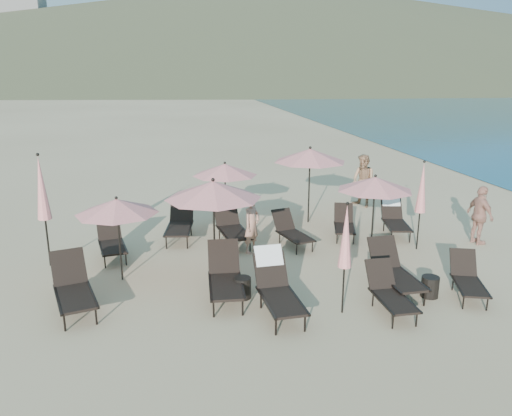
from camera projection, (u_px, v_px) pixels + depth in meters
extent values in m
plane|color=#D6BA8C|center=(335.00, 299.00, 10.57)|extent=(800.00, 800.00, 0.00)
cone|color=brown|center=(276.00, 30.00, 297.85)|extent=(690.00, 690.00, 55.00)
cone|color=brown|center=(448.00, 53.00, 349.96)|extent=(280.00, 280.00, 32.00)
cube|color=beige|center=(19.00, 26.00, 226.00)|extent=(22.00, 18.00, 48.00)
cube|color=beige|center=(97.00, 45.00, 293.07)|extent=(18.00, 16.00, 38.00)
cube|color=black|center=(76.00, 298.00, 9.76)|extent=(1.03, 1.45, 0.05)
cube|color=black|center=(69.00, 267.00, 10.44)|extent=(0.79, 0.67, 0.67)
cylinder|color=black|center=(64.00, 322.00, 9.22)|extent=(0.04, 0.04, 0.37)
cylinder|color=black|center=(58.00, 298.00, 10.19)|extent=(0.04, 0.04, 0.37)
cylinder|color=black|center=(96.00, 316.00, 9.47)|extent=(0.04, 0.04, 0.37)
cylinder|color=black|center=(87.00, 293.00, 10.44)|extent=(0.04, 0.04, 0.37)
cube|color=black|center=(57.00, 299.00, 9.67)|extent=(0.47, 1.42, 0.04)
cube|color=black|center=(92.00, 293.00, 9.95)|extent=(0.47, 1.42, 0.04)
cube|color=black|center=(226.00, 287.00, 10.26)|extent=(0.74, 1.35, 0.05)
cube|color=black|center=(224.00, 257.00, 11.02)|extent=(0.70, 0.53, 0.68)
cylinder|color=black|center=(214.00, 308.00, 9.75)|extent=(0.04, 0.04, 0.37)
cylinder|color=black|center=(212.00, 285.00, 10.83)|extent=(0.04, 0.04, 0.37)
cylinder|color=black|center=(243.00, 307.00, 9.82)|extent=(0.04, 0.04, 0.37)
cylinder|color=black|center=(238.00, 283.00, 10.90)|extent=(0.04, 0.04, 0.37)
cube|color=black|center=(210.00, 286.00, 10.27)|extent=(0.11, 1.48, 0.04)
cube|color=black|center=(242.00, 284.00, 10.34)|extent=(0.11, 1.48, 0.04)
cube|color=black|center=(282.00, 302.00, 9.60)|extent=(0.76, 1.34, 0.05)
cube|color=black|center=(271.00, 270.00, 10.33)|extent=(0.70, 0.54, 0.66)
cylinder|color=black|center=(276.00, 326.00, 9.09)|extent=(0.04, 0.04, 0.37)
cylinder|color=black|center=(261.00, 300.00, 10.12)|extent=(0.04, 0.04, 0.37)
cylinder|color=black|center=(305.00, 323.00, 9.22)|extent=(0.04, 0.04, 0.37)
cylinder|color=black|center=(287.00, 297.00, 10.25)|extent=(0.04, 0.04, 0.37)
cube|color=black|center=(265.00, 302.00, 9.58)|extent=(0.15, 1.45, 0.04)
cube|color=black|center=(297.00, 298.00, 9.72)|extent=(0.15, 1.45, 0.04)
cube|color=silver|center=(269.00, 256.00, 10.41)|extent=(0.60, 0.35, 0.40)
cube|color=black|center=(395.00, 301.00, 9.75)|extent=(0.58, 1.11, 0.05)
cube|color=black|center=(380.00, 274.00, 10.37)|extent=(0.57, 0.42, 0.57)
cylinder|color=black|center=(393.00, 321.00, 9.32)|extent=(0.03, 0.03, 0.31)
cylinder|color=black|center=(373.00, 299.00, 10.21)|extent=(0.03, 0.03, 0.31)
cylinder|color=black|center=(417.00, 319.00, 9.40)|extent=(0.03, 0.03, 0.31)
cylinder|color=black|center=(395.00, 297.00, 10.29)|extent=(0.03, 0.03, 0.31)
cube|color=black|center=(381.00, 301.00, 9.74)|extent=(0.05, 1.24, 0.04)
cube|color=black|center=(407.00, 299.00, 9.83)|extent=(0.05, 1.24, 0.04)
cube|color=black|center=(401.00, 280.00, 10.61)|extent=(0.71, 1.30, 0.05)
cube|color=black|center=(384.00, 252.00, 11.34)|extent=(0.68, 0.51, 0.66)
cylinder|color=black|center=(400.00, 300.00, 10.11)|extent=(0.04, 0.04, 0.36)
cylinder|color=black|center=(376.00, 279.00, 11.14)|extent=(0.04, 0.04, 0.36)
cylinder|color=black|center=(425.00, 298.00, 10.22)|extent=(0.04, 0.04, 0.36)
cylinder|color=black|center=(399.00, 277.00, 11.25)|extent=(0.04, 0.04, 0.36)
cube|color=black|center=(386.00, 280.00, 10.60)|extent=(0.10, 1.44, 0.04)
cube|color=black|center=(413.00, 277.00, 10.72)|extent=(0.10, 1.44, 0.04)
cube|color=black|center=(470.00, 287.00, 10.44)|extent=(0.85, 1.18, 0.04)
cube|color=black|center=(463.00, 262.00, 11.05)|extent=(0.65, 0.55, 0.55)
cylinder|color=black|center=(463.00, 302.00, 10.09)|extent=(0.03, 0.03, 0.30)
cylinder|color=black|center=(453.00, 284.00, 10.96)|extent=(0.03, 0.03, 0.30)
cylinder|color=black|center=(487.00, 304.00, 10.03)|extent=(0.03, 0.03, 0.30)
cylinder|color=black|center=(475.00, 285.00, 10.90)|extent=(0.03, 0.03, 0.30)
cube|color=black|center=(457.00, 285.00, 10.51)|extent=(0.40, 1.15, 0.04)
cube|color=black|center=(483.00, 286.00, 10.44)|extent=(0.40, 1.15, 0.04)
cube|color=black|center=(113.00, 247.00, 12.67)|extent=(0.84, 1.27, 0.05)
cube|color=black|center=(109.00, 228.00, 13.29)|extent=(0.68, 0.56, 0.60)
cylinder|color=black|center=(105.00, 262.00, 12.19)|extent=(0.03, 0.03, 0.33)
cylinder|color=black|center=(101.00, 248.00, 13.09)|extent=(0.03, 0.03, 0.33)
cylinder|color=black|center=(126.00, 259.00, 12.37)|extent=(0.03, 0.03, 0.33)
cylinder|color=black|center=(121.00, 246.00, 13.26)|extent=(0.03, 0.03, 0.33)
cube|color=black|center=(101.00, 248.00, 12.60)|extent=(0.32, 1.29, 0.04)
cube|color=black|center=(124.00, 245.00, 12.81)|extent=(0.32, 1.29, 0.04)
cube|color=black|center=(179.00, 229.00, 13.97)|extent=(0.84, 1.38, 0.05)
cube|color=black|center=(182.00, 210.00, 14.73)|extent=(0.73, 0.58, 0.67)
cylinder|color=black|center=(166.00, 242.00, 13.49)|extent=(0.04, 0.04, 0.37)
cylinder|color=black|center=(172.00, 230.00, 14.57)|extent=(0.04, 0.04, 0.37)
cylinder|color=black|center=(187.00, 242.00, 13.51)|extent=(0.04, 0.04, 0.37)
cylinder|color=black|center=(191.00, 229.00, 14.59)|extent=(0.04, 0.04, 0.37)
cube|color=black|center=(167.00, 228.00, 14.01)|extent=(0.24, 1.46, 0.04)
cube|color=black|center=(191.00, 228.00, 14.03)|extent=(0.24, 1.46, 0.04)
cube|color=black|center=(234.00, 233.00, 13.66)|extent=(0.86, 1.40, 0.05)
cube|color=black|center=(226.00, 213.00, 14.38)|extent=(0.74, 0.59, 0.68)
cylinder|color=black|center=(229.00, 247.00, 13.12)|extent=(0.04, 0.04, 0.37)
cylinder|color=black|center=(219.00, 234.00, 14.16)|extent=(0.04, 0.04, 0.37)
cylinder|color=black|center=(250.00, 245.00, 13.29)|extent=(0.04, 0.04, 0.37)
cylinder|color=black|center=(239.00, 232.00, 14.33)|extent=(0.04, 0.04, 0.37)
cube|color=black|center=(222.00, 233.00, 13.61)|extent=(0.25, 1.47, 0.04)
cube|color=black|center=(245.00, 231.00, 13.80)|extent=(0.25, 1.47, 0.04)
cube|color=black|center=(296.00, 237.00, 13.52)|extent=(0.85, 1.23, 0.05)
cube|color=black|center=(283.00, 220.00, 14.10)|extent=(0.67, 0.56, 0.57)
cylinder|color=black|center=(297.00, 249.00, 13.06)|extent=(0.03, 0.03, 0.32)
cylinder|color=black|center=(280.00, 238.00, 13.90)|extent=(0.03, 0.03, 0.32)
cylinder|color=black|center=(312.00, 246.00, 13.26)|extent=(0.03, 0.03, 0.32)
cylinder|color=black|center=(295.00, 236.00, 14.09)|extent=(0.03, 0.03, 0.32)
cube|color=black|center=(286.00, 237.00, 13.45)|extent=(0.37, 1.22, 0.04)
cube|color=black|center=(304.00, 234.00, 13.67)|extent=(0.37, 1.22, 0.04)
cube|color=black|center=(345.00, 228.00, 14.26)|extent=(0.81, 1.17, 0.04)
cube|color=black|center=(344.00, 213.00, 14.88)|extent=(0.64, 0.53, 0.55)
cylinder|color=black|center=(337.00, 238.00, 13.91)|extent=(0.03, 0.03, 0.30)
cylinder|color=black|center=(336.00, 229.00, 14.78)|extent=(0.03, 0.03, 0.30)
cylinder|color=black|center=(354.00, 239.00, 13.86)|extent=(0.03, 0.03, 0.30)
cylinder|color=black|center=(351.00, 229.00, 14.73)|extent=(0.03, 0.03, 0.30)
cube|color=black|center=(335.00, 227.00, 14.33)|extent=(0.36, 1.16, 0.04)
cube|color=black|center=(354.00, 228.00, 14.28)|extent=(0.36, 1.16, 0.04)
cube|color=black|center=(397.00, 226.00, 14.42)|extent=(0.83, 1.28, 0.05)
cube|color=black|center=(392.00, 208.00, 15.11)|extent=(0.69, 0.56, 0.61)
cylinder|color=black|center=(392.00, 237.00, 14.00)|extent=(0.04, 0.04, 0.34)
cylinder|color=black|center=(384.00, 226.00, 14.98)|extent=(0.04, 0.04, 0.34)
cylinder|color=black|center=(410.00, 237.00, 13.98)|extent=(0.04, 0.04, 0.34)
cylinder|color=black|center=(401.00, 226.00, 14.96)|extent=(0.04, 0.04, 0.34)
cube|color=black|center=(386.00, 225.00, 14.47)|extent=(0.30, 1.31, 0.04)
cube|color=black|center=(407.00, 225.00, 14.45)|extent=(0.30, 1.31, 0.04)
cube|color=silver|center=(391.00, 200.00, 15.18)|extent=(0.58, 0.38, 0.37)
cylinder|color=black|center=(120.00, 242.00, 11.30)|extent=(0.04, 0.04, 1.85)
cone|color=#EA8B84|center=(117.00, 206.00, 11.08)|extent=(1.85, 1.85, 0.34)
sphere|color=black|center=(116.00, 198.00, 11.03)|extent=(0.07, 0.07, 0.07)
cylinder|color=black|center=(214.00, 232.00, 11.43)|extent=(0.05, 0.05, 2.20)
cone|color=#EA8B84|center=(213.00, 190.00, 11.16)|extent=(2.20, 2.20, 0.40)
sphere|color=black|center=(213.00, 180.00, 11.10)|extent=(0.08, 0.08, 0.08)
cylinder|color=black|center=(373.00, 217.00, 13.03)|extent=(0.04, 0.04, 1.96)
cone|color=#EA8B84|center=(375.00, 184.00, 12.79)|extent=(1.96, 1.96, 0.36)
sphere|color=black|center=(376.00, 176.00, 12.74)|extent=(0.07, 0.07, 0.07)
cylinder|color=black|center=(225.00, 198.00, 14.98)|extent=(0.04, 0.04, 1.93)
cone|color=#EA8B84|center=(225.00, 170.00, 14.75)|extent=(1.93, 1.93, 0.35)
sphere|color=black|center=(225.00, 163.00, 14.70)|extent=(0.07, 0.07, 0.07)
cylinder|color=black|center=(309.00, 188.00, 15.62)|extent=(0.05, 0.05, 2.26)
cone|color=#EA8B84|center=(310.00, 155.00, 15.35)|extent=(2.26, 2.26, 0.41)
sphere|color=black|center=(310.00, 148.00, 15.29)|extent=(0.09, 0.09, 0.09)
cylinder|color=black|center=(343.00, 290.00, 9.86)|extent=(0.04, 0.04, 0.98)
cone|color=#EA8B84|center=(346.00, 236.00, 9.56)|extent=(0.27, 0.27, 1.25)
sphere|color=black|center=(348.00, 203.00, 9.38)|extent=(0.06, 0.06, 0.06)
cylinder|color=black|center=(418.00, 231.00, 13.39)|extent=(0.04, 0.04, 1.04)
cone|color=#EA8B84|center=(422.00, 188.00, 13.07)|extent=(0.28, 0.28, 1.33)
sphere|color=black|center=(424.00, 162.00, 12.88)|extent=(0.07, 0.07, 0.07)
cylinder|color=black|center=(48.00, 243.00, 12.22)|extent=(0.04, 0.04, 1.21)
cone|color=#EA8B84|center=(42.00, 188.00, 11.85)|extent=(0.33, 0.33, 1.54)
sphere|color=black|center=(38.00, 155.00, 11.64)|extent=(0.08, 0.08, 0.08)
cylinder|color=black|center=(242.00, 288.00, 10.58)|extent=(0.37, 0.37, 0.46)
cylinder|color=black|center=(430.00, 287.00, 10.63)|extent=(0.38, 0.38, 0.46)
imported|color=#A9735C|center=(252.00, 225.00, 13.11)|extent=(0.65, 0.65, 1.52)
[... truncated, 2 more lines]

